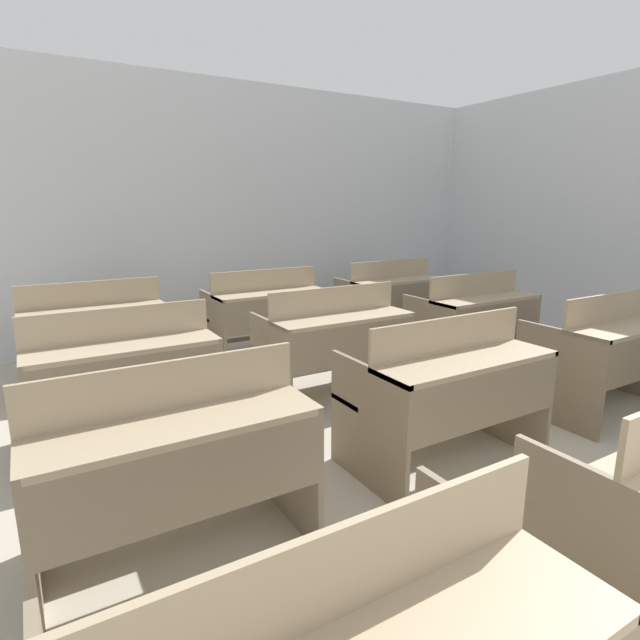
{
  "coord_description": "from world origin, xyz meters",
  "views": [
    {
      "loc": [
        -2.18,
        0.91,
        1.53
      ],
      "look_at": [
        -0.47,
        3.79,
        0.76
      ],
      "focal_mm": 28.0,
      "sensor_mm": 36.0,
      "label": 1
    }
  ],
  "objects_px": {
    "bench_second_right": "(609,350)",
    "bench_third_center": "(334,341)",
    "bench_back_left": "(95,331)",
    "bench_back_right": "(391,297)",
    "bench_second_left": "(173,459)",
    "wastepaper_bin": "(449,301)",
    "bench_back_center": "(266,312)",
    "bench_third_right": "(474,318)",
    "bench_third_left": "(124,374)",
    "bench_second_center": "(447,389)"
  },
  "relations": [
    {
      "from": "bench_second_left",
      "to": "wastepaper_bin",
      "type": "height_order",
      "value": "bench_second_left"
    },
    {
      "from": "bench_second_left",
      "to": "bench_third_center",
      "type": "bearing_deg",
      "value": 38.15
    },
    {
      "from": "bench_second_left",
      "to": "wastepaper_bin",
      "type": "distance_m",
      "value": 5.89
    },
    {
      "from": "bench_second_left",
      "to": "wastepaper_bin",
      "type": "bearing_deg",
      "value": 33.78
    },
    {
      "from": "bench_third_center",
      "to": "bench_back_left",
      "type": "distance_m",
      "value": 2.09
    },
    {
      "from": "bench_second_right",
      "to": "bench_third_center",
      "type": "bearing_deg",
      "value": 141.69
    },
    {
      "from": "bench_second_center",
      "to": "bench_third_right",
      "type": "bearing_deg",
      "value": 38.39
    },
    {
      "from": "bench_second_center",
      "to": "bench_back_right",
      "type": "relative_size",
      "value": 1.0
    },
    {
      "from": "bench_third_left",
      "to": "wastepaper_bin",
      "type": "bearing_deg",
      "value": 22.16
    },
    {
      "from": "bench_second_right",
      "to": "bench_third_right",
      "type": "height_order",
      "value": "same"
    },
    {
      "from": "bench_third_center",
      "to": "bench_back_right",
      "type": "xyz_separation_m",
      "value": [
        1.63,
        1.32,
        0.0
      ]
    },
    {
      "from": "bench_second_center",
      "to": "wastepaper_bin",
      "type": "height_order",
      "value": "bench_second_center"
    },
    {
      "from": "bench_back_right",
      "to": "wastepaper_bin",
      "type": "relative_size",
      "value": 3.57
    },
    {
      "from": "wastepaper_bin",
      "to": "bench_back_left",
      "type": "bearing_deg",
      "value": -172.07
    },
    {
      "from": "bench_second_right",
      "to": "wastepaper_bin",
      "type": "distance_m",
      "value": 3.68
    },
    {
      "from": "bench_second_right",
      "to": "bench_back_center",
      "type": "xyz_separation_m",
      "value": [
        -1.63,
        2.57,
        0.0
      ]
    },
    {
      "from": "bench_third_left",
      "to": "wastepaper_bin",
      "type": "xyz_separation_m",
      "value": [
        4.87,
        1.98,
        -0.32
      ]
    },
    {
      "from": "bench_back_left",
      "to": "wastepaper_bin",
      "type": "height_order",
      "value": "bench_back_left"
    },
    {
      "from": "wastepaper_bin",
      "to": "bench_back_center",
      "type": "bearing_deg",
      "value": -167.84
    },
    {
      "from": "bench_back_center",
      "to": "bench_third_center",
      "type": "bearing_deg",
      "value": -89.67
    },
    {
      "from": "bench_second_right",
      "to": "wastepaper_bin",
      "type": "xyz_separation_m",
      "value": [
        1.65,
        3.28,
        -0.32
      ]
    },
    {
      "from": "bench_third_left",
      "to": "bench_back_right",
      "type": "xyz_separation_m",
      "value": [
        3.23,
        1.31,
        0.0
      ]
    },
    {
      "from": "bench_back_left",
      "to": "bench_back_center",
      "type": "height_order",
      "value": "same"
    },
    {
      "from": "bench_third_left",
      "to": "bench_back_center",
      "type": "relative_size",
      "value": 1.0
    },
    {
      "from": "bench_back_left",
      "to": "bench_second_left",
      "type": "bearing_deg",
      "value": -90.04
    },
    {
      "from": "bench_third_center",
      "to": "bench_second_left",
      "type": "bearing_deg",
      "value": -141.85
    },
    {
      "from": "bench_second_right",
      "to": "bench_third_center",
      "type": "xyz_separation_m",
      "value": [
        -1.62,
        1.28,
        0.0
      ]
    },
    {
      "from": "bench_back_left",
      "to": "bench_back_center",
      "type": "bearing_deg",
      "value": -0.9
    },
    {
      "from": "bench_second_center",
      "to": "bench_third_center",
      "type": "xyz_separation_m",
      "value": [
        0.0,
        1.26,
        0.0
      ]
    },
    {
      "from": "bench_third_right",
      "to": "wastepaper_bin",
      "type": "xyz_separation_m",
      "value": [
        1.67,
        1.99,
        -0.32
      ]
    },
    {
      "from": "bench_third_right",
      "to": "bench_back_left",
      "type": "bearing_deg",
      "value": 157.85
    },
    {
      "from": "bench_second_left",
      "to": "bench_third_center",
      "type": "xyz_separation_m",
      "value": [
        1.62,
        1.27,
        0.0
      ]
    },
    {
      "from": "bench_second_center",
      "to": "bench_second_left",
      "type": "bearing_deg",
      "value": -179.51
    },
    {
      "from": "bench_second_left",
      "to": "bench_second_center",
      "type": "bearing_deg",
      "value": 0.49
    },
    {
      "from": "bench_back_left",
      "to": "bench_back_right",
      "type": "bearing_deg",
      "value": 0.1
    },
    {
      "from": "bench_second_left",
      "to": "bench_third_right",
      "type": "bearing_deg",
      "value": 21.72
    },
    {
      "from": "bench_third_left",
      "to": "wastepaper_bin",
      "type": "relative_size",
      "value": 3.57
    },
    {
      "from": "bench_second_left",
      "to": "bench_back_right",
      "type": "bearing_deg",
      "value": 38.63
    },
    {
      "from": "bench_third_left",
      "to": "bench_third_center",
      "type": "height_order",
      "value": "same"
    },
    {
      "from": "bench_second_right",
      "to": "bench_back_right",
      "type": "height_order",
      "value": "same"
    },
    {
      "from": "bench_second_left",
      "to": "bench_second_center",
      "type": "relative_size",
      "value": 1.0
    },
    {
      "from": "bench_third_right",
      "to": "bench_back_right",
      "type": "distance_m",
      "value": 1.31
    },
    {
      "from": "bench_third_left",
      "to": "bench_back_center",
      "type": "bearing_deg",
      "value": 38.69
    },
    {
      "from": "bench_third_left",
      "to": "bench_third_center",
      "type": "bearing_deg",
      "value": -0.46
    },
    {
      "from": "bench_third_center",
      "to": "bench_back_right",
      "type": "relative_size",
      "value": 1.0
    },
    {
      "from": "bench_second_center",
      "to": "bench_second_right",
      "type": "distance_m",
      "value": 1.63
    },
    {
      "from": "bench_second_right",
      "to": "bench_second_center",
      "type": "bearing_deg",
      "value": 179.19
    },
    {
      "from": "bench_third_center",
      "to": "bench_back_left",
      "type": "bearing_deg",
      "value": 140.88
    },
    {
      "from": "bench_back_right",
      "to": "bench_third_right",
      "type": "bearing_deg",
      "value": -91.37
    },
    {
      "from": "bench_second_left",
      "to": "wastepaper_bin",
      "type": "xyz_separation_m",
      "value": [
        4.89,
        3.27,
        -0.32
      ]
    }
  ]
}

